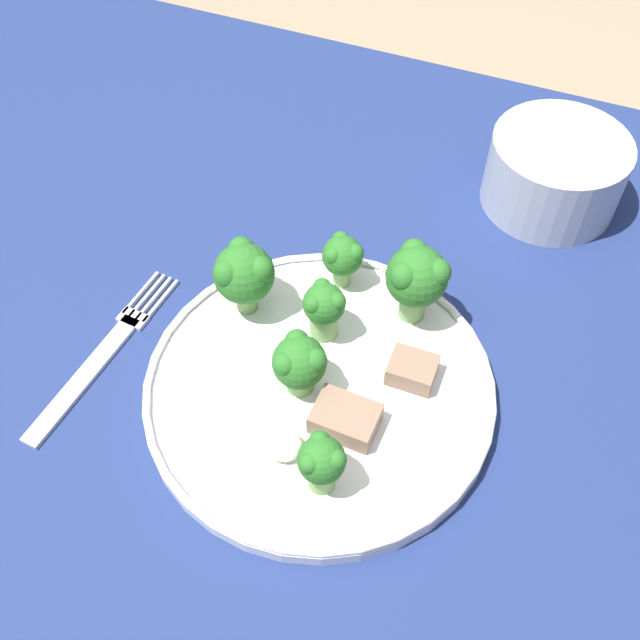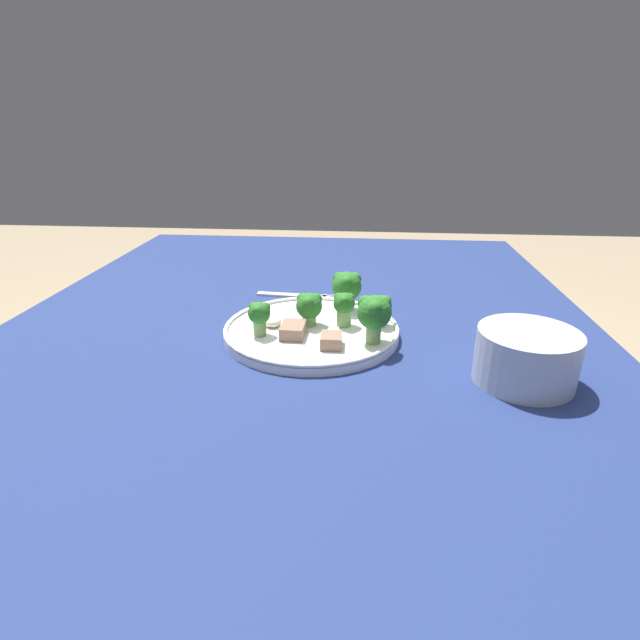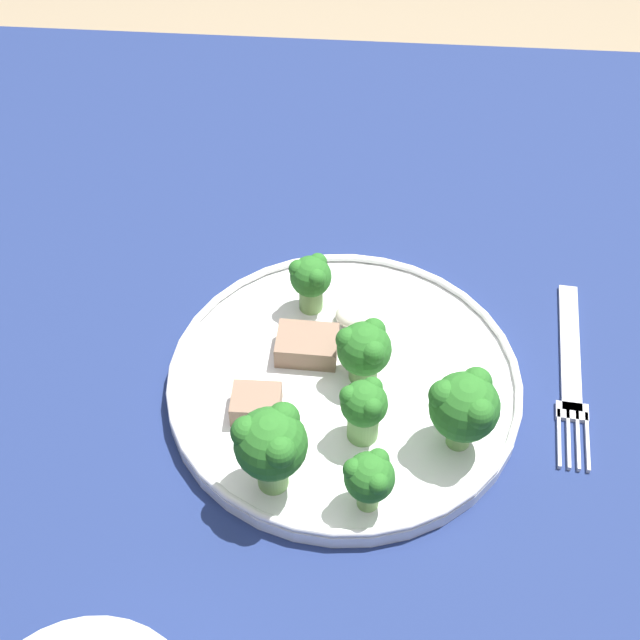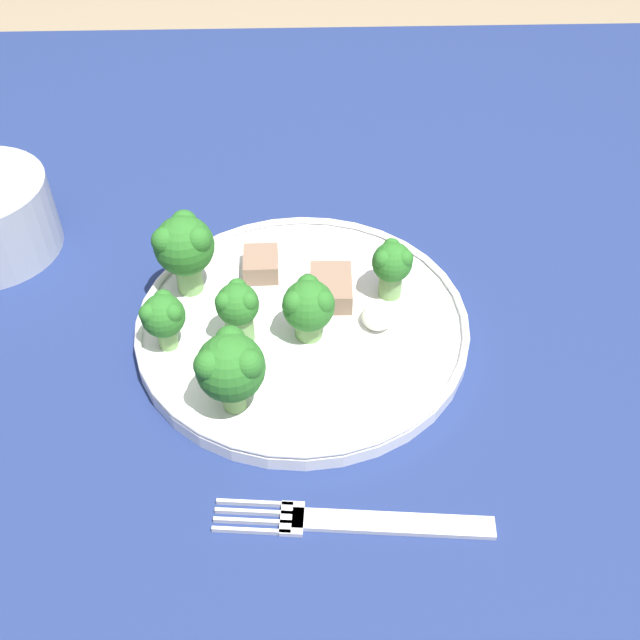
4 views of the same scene
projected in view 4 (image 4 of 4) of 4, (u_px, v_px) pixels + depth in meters
The scene contains 12 objects.
table at pixel (333, 441), 0.64m from camera, with size 1.25×0.96×0.71m.
dinner_plate at pixel (303, 325), 0.60m from camera, with size 0.27×0.27×0.02m.
fork at pixel (356, 522), 0.48m from camera, with size 0.03×0.18×0.00m.
broccoli_floret_near_rim_left at pixel (308, 306), 0.57m from camera, with size 0.04×0.04×0.05m.
broccoli_floret_center_left at pixel (238, 308), 0.56m from camera, with size 0.03×0.03×0.05m.
broccoli_floret_back_left at pixel (163, 316), 0.56m from camera, with size 0.03×0.03×0.05m.
broccoli_floret_front_left at pixel (392, 264), 0.60m from camera, with size 0.03×0.03×0.05m.
broccoli_floret_center_back at pixel (230, 367), 0.51m from camera, with size 0.05×0.05×0.07m.
broccoli_floret_mid_cluster at pixel (184, 246), 0.60m from camera, with size 0.05×0.05×0.07m.
meat_slice_front_slice at pixel (328, 288), 0.62m from camera, with size 0.05×0.04×0.02m.
meat_slice_middle_slice at pixel (261, 264), 0.64m from camera, with size 0.04×0.03×0.02m.
sauce_dollop at pixel (377, 317), 0.59m from camera, with size 0.03×0.03×0.02m.
Camera 4 is at (-0.38, 0.02, 1.14)m, focal length 42.00 mm.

